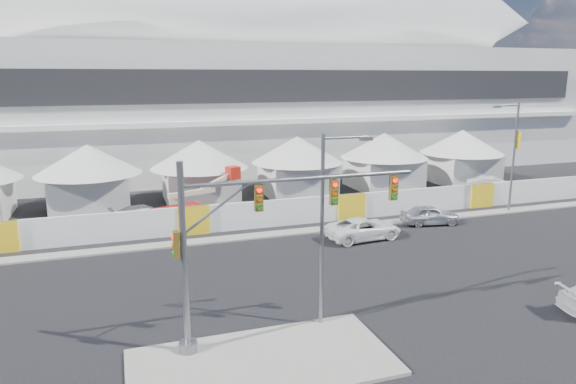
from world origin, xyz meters
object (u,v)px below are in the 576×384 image
object	(u,v)px
streetlight_median	(327,217)
lot_car_a	(494,185)
lot_car_b	(527,188)
traffic_mast	(237,244)
boom_lift	(187,208)
streetlight_curb	(512,150)
sedan_silver	(430,215)
lot_car_c	(144,215)
pickup_curb	(363,229)

from	to	relation	value
streetlight_median	lot_car_a	bearing A→B (deg)	37.36
lot_car_b	streetlight_median	distance (m)	32.93
traffic_mast	streetlight_median	xyz separation A→B (m)	(4.04, 0.62, 0.56)
lot_car_b	boom_lift	xyz separation A→B (m)	(-30.98, 1.29, 0.36)
streetlight_curb	boom_lift	distance (m)	25.91
sedan_silver	lot_car_c	world-z (taller)	sedan_silver
lot_car_b	streetlight_curb	distance (m)	8.61
pickup_curb	traffic_mast	xyz separation A→B (m)	(-11.22, -11.17, 3.64)
streetlight_median	lot_car_c	bearing A→B (deg)	109.26
lot_car_a	streetlight_curb	xyz separation A→B (m)	(-3.56, -5.84, 4.30)
sedan_silver	lot_car_b	world-z (taller)	sedan_silver
lot_car_c	streetlight_curb	distance (m)	29.04
streetlight_median	streetlight_curb	distance (m)	25.28
traffic_mast	boom_lift	size ratio (longest dim) A/B	1.32
lot_car_a	lot_car_c	world-z (taller)	lot_car_a
lot_car_c	traffic_mast	xyz separation A→B (m)	(2.60, -19.61, 3.65)
lot_car_a	lot_car_b	bearing A→B (deg)	-89.46
traffic_mast	streetlight_curb	distance (m)	29.10
traffic_mast	boom_lift	bearing A→B (deg)	88.33
lot_car_a	streetlight_curb	bearing A→B (deg)	-178.35
sedan_silver	traffic_mast	xyz separation A→B (m)	(-17.49, -12.76, 3.63)
sedan_silver	lot_car_a	size ratio (longest dim) A/B	0.90
sedan_silver	streetlight_curb	distance (m)	9.23
lot_car_b	streetlight_curb	world-z (taller)	streetlight_curb
lot_car_b	traffic_mast	world-z (taller)	traffic_mast
lot_car_b	traffic_mast	bearing A→B (deg)	93.03
lot_car_b	streetlight_median	world-z (taller)	streetlight_median
pickup_curb	lot_car_c	size ratio (longest dim) A/B	1.06
lot_car_c	streetlight_median	size ratio (longest dim) A/B	0.59
sedan_silver	lot_car_c	size ratio (longest dim) A/B	0.87
streetlight_median	traffic_mast	bearing A→B (deg)	-171.25
lot_car_a	streetlight_curb	world-z (taller)	streetlight_curb
streetlight_median	lot_car_b	bearing A→B (deg)	32.58
lot_car_b	lot_car_a	bearing A→B (deg)	30.54
pickup_curb	streetlight_median	bearing A→B (deg)	140.84
traffic_mast	streetlight_median	bearing A→B (deg)	8.75
pickup_curb	lot_car_c	xyz separation A→B (m)	(-13.82, 8.44, -0.01)
pickup_curb	lot_car_c	bearing A→B (deg)	53.68
pickup_curb	streetlight_median	world-z (taller)	streetlight_median
boom_lift	lot_car_a	bearing A→B (deg)	-18.79
streetlight_median	boom_lift	xyz separation A→B (m)	(-3.47, 18.86, -3.93)
sedan_silver	lot_car_a	world-z (taller)	lot_car_a
pickup_curb	lot_car_b	bearing A→B (deg)	-75.83
boom_lift	lot_car_c	bearing A→B (deg)	158.38
streetlight_curb	sedan_silver	bearing A→B (deg)	-171.79
pickup_curb	traffic_mast	size ratio (longest dim) A/B	0.52
lot_car_c	streetlight_median	xyz separation A→B (m)	(6.63, -18.99, 4.21)
sedan_silver	boom_lift	xyz separation A→B (m)	(-16.92, 6.73, 0.27)
streetlight_curb	boom_lift	world-z (taller)	streetlight_curb
sedan_silver	streetlight_curb	bearing A→B (deg)	-71.27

